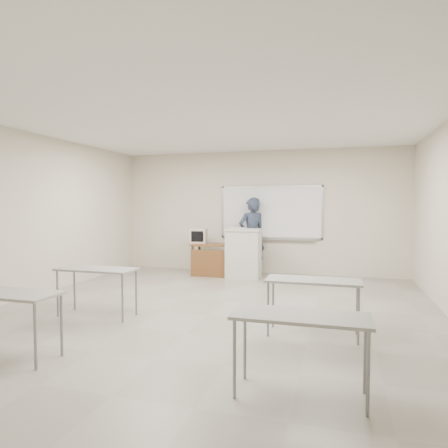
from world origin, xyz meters
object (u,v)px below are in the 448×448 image
(whiteboard, at_px, (271,213))
(instructor_desk, at_px, (217,254))
(mouse, at_px, (239,245))
(presenter, at_px, (252,236))
(crt_monitor, at_px, (199,236))
(keyboard, at_px, (238,228))
(podium, at_px, (244,253))
(laptop, at_px, (234,243))

(whiteboard, xyz_separation_m, instructor_desk, (-1.13, -0.78, -0.97))
(instructor_desk, bearing_deg, mouse, -10.89)
(whiteboard, bearing_deg, presenter, -158.95)
(crt_monitor, xyz_separation_m, presenter, (1.24, 0.37, 0.00))
(whiteboard, xyz_separation_m, keyboard, (-0.65, -0.69, -0.34))
(instructor_desk, height_order, podium, podium)
(crt_monitor, bearing_deg, podium, -20.97)
(whiteboard, height_order, instructor_desk, whiteboard)
(podium, relative_size, presenter, 0.61)
(laptop, xyz_separation_m, keyboard, (0.08, 0.10, 0.33))
(crt_monitor, bearing_deg, mouse, -26.85)
(crt_monitor, relative_size, laptop, 1.34)
(whiteboard, bearing_deg, instructor_desk, -145.56)
(crt_monitor, height_order, presenter, presenter)
(mouse, relative_size, presenter, 0.06)
(instructor_desk, distance_m, keyboard, 0.79)
(whiteboard, relative_size, presenter, 1.34)
(presenter, bearing_deg, keyboard, 31.12)
(laptop, bearing_deg, whiteboard, 26.63)
(mouse, bearing_deg, instructor_desk, 166.32)
(mouse, xyz_separation_m, presenter, (0.16, 0.70, 0.16))
(podium, height_order, crt_monitor, podium)
(instructor_desk, height_order, mouse, mouse)
(instructor_desk, xyz_separation_m, presenter, (0.69, 0.61, 0.41))
(podium, distance_m, crt_monitor, 1.26)
(instructor_desk, distance_m, laptop, 0.50)
(crt_monitor, bearing_deg, keyboard, -18.19)
(laptop, bearing_deg, podium, -14.55)
(podium, height_order, mouse, podium)
(crt_monitor, xyz_separation_m, keyboard, (1.03, -0.15, 0.21))
(crt_monitor, bearing_deg, whiteboard, 7.71)
(instructor_desk, distance_m, presenter, 1.01)
(presenter, bearing_deg, podium, 47.42)
(podium, xyz_separation_m, crt_monitor, (-1.18, 0.23, 0.36))
(whiteboard, bearing_deg, mouse, -124.47)
(keyboard, bearing_deg, laptop, -116.44)
(podium, height_order, keyboard, keyboard)
(presenter, bearing_deg, laptop, 28.13)
(podium, distance_m, mouse, 0.25)
(mouse, height_order, keyboard, keyboard)
(whiteboard, height_order, presenter, whiteboard)
(laptop, bearing_deg, mouse, -49.62)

